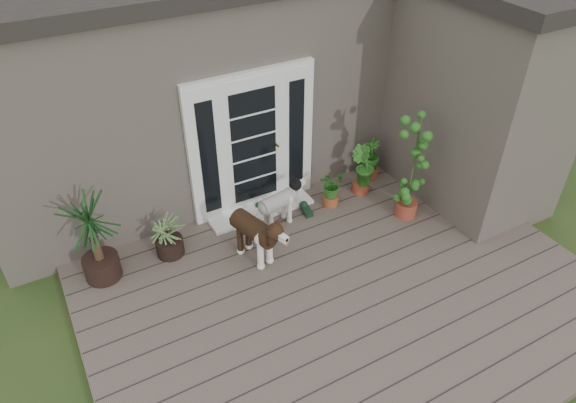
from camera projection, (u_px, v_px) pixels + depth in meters
deck at (347, 296)px, 6.53m from camera, size 6.20×4.60×0.12m
house_main at (209, 67)px, 8.61m from camera, size 7.40×4.00×3.10m
house_wing at (478, 104)px, 7.52m from camera, size 1.60×2.40×3.10m
door_unit at (253, 144)px, 7.31m from camera, size 1.90×0.14×2.15m
door_step at (261, 210)px, 7.80m from camera, size 1.60×0.40×0.05m
brindle_dog at (254, 237)px, 6.79m from camera, size 0.62×0.96×0.74m
white_dog at (278, 207)px, 7.40m from camera, size 0.76×0.43×0.60m
spider_plant at (168, 234)px, 6.88m from camera, size 0.81×0.81×0.66m
yucca at (94, 239)px, 6.36m from camera, size 1.09×1.09×1.25m
herb_a at (331, 191)px, 7.82m from camera, size 0.49×0.49×0.49m
herb_b at (362, 176)px, 8.06m from camera, size 0.54×0.54×0.58m
herb_c at (370, 162)px, 8.41m from camera, size 0.40×0.40×0.55m
sapling at (413, 167)px, 7.26m from camera, size 0.63×0.63×1.68m
clog_left at (262, 209)px, 7.80m from camera, size 0.19×0.31×0.09m
clog_right at (306, 209)px, 7.78m from camera, size 0.21×0.36×0.10m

